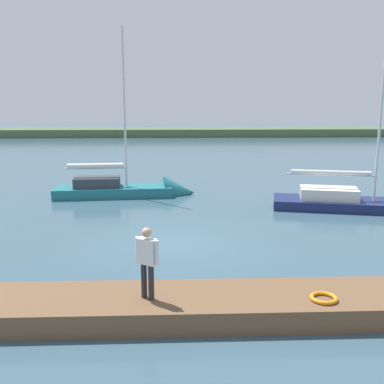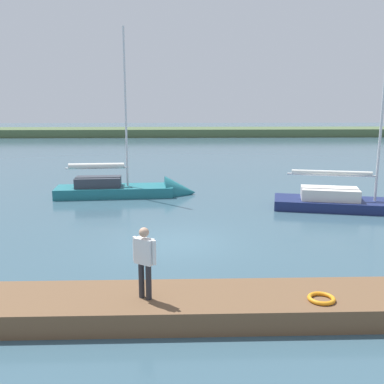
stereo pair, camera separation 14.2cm
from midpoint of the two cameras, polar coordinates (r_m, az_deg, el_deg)
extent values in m
plane|color=#385666|center=(16.92, -2.17, -6.48)|extent=(200.00, 200.00, 0.00)
cube|color=#4C603D|center=(70.93, -2.32, 7.23)|extent=(180.00, 8.00, 2.40)
cube|color=brown|center=(11.28, -2.07, -14.44)|extent=(22.13, 2.02, 0.57)
torus|color=orange|center=(11.31, 16.21, -12.95)|extent=(0.66, 0.66, 0.10)
cube|color=#1E6B75|center=(25.45, -10.20, -0.28)|extent=(6.62, 2.44, 0.89)
cone|color=#1E6B75|center=(25.49, -1.80, -0.08)|extent=(1.90, 2.07, 1.95)
cube|color=#333842|center=(25.38, -12.25, 1.26)|extent=(2.60, 1.58, 0.55)
cylinder|color=silver|center=(24.90, -8.84, 10.53)|extent=(0.11, 0.11, 8.61)
cylinder|color=silver|center=(25.27, -12.46, 3.01)|extent=(3.38, 0.35, 0.09)
cylinder|color=silver|center=(25.25, -12.47, 3.28)|extent=(3.06, 0.55, 0.31)
cube|color=navy|center=(23.35, 20.17, -1.87)|extent=(8.31, 3.90, 0.74)
cube|color=silver|center=(23.03, 17.00, -0.18)|extent=(3.02, 2.12, 0.57)
cylinder|color=silver|center=(22.94, 23.09, 11.17)|extent=(0.12, 0.12, 9.95)
cylinder|color=silver|center=(22.87, 17.18, 2.13)|extent=(4.14, 1.04, 0.10)
cylinder|color=silver|center=(22.85, 17.20, 2.43)|extent=(3.75, 1.05, 0.20)
cylinder|color=#28282D|center=(10.82, -5.65, -11.44)|extent=(0.14, 0.14, 0.88)
cylinder|color=#28282D|center=(10.94, -6.57, -11.19)|extent=(0.14, 0.14, 0.88)
cube|color=white|center=(10.61, -6.20, -7.58)|extent=(0.52, 0.45, 0.62)
sphere|color=tan|center=(10.47, -6.25, -5.20)|extent=(0.24, 0.24, 0.24)
cylinder|color=white|center=(10.44, -4.93, -7.78)|extent=(0.09, 0.09, 0.59)
cylinder|color=white|center=(10.78, -7.42, -7.22)|extent=(0.09, 0.09, 0.59)
camera|label=1|loc=(0.07, -90.23, -0.05)|focal=41.51mm
camera|label=2|loc=(0.07, 89.77, 0.05)|focal=41.51mm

